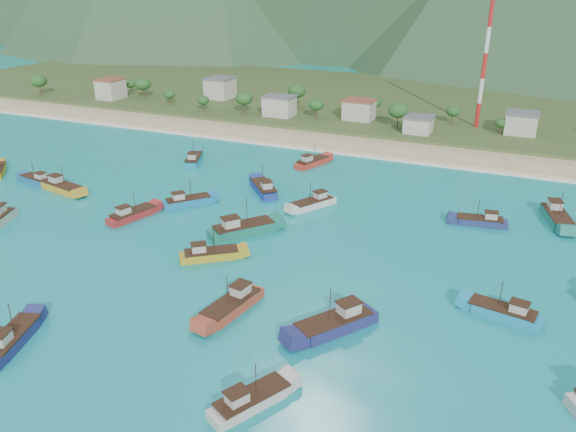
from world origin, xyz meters
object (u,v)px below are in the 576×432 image
at_px(boat_5, 132,215).
at_px(boat_14, 556,217).
at_px(boat_26, 335,324).
at_px(boat_19, 62,188).
at_px(boat_18, 37,180).
at_px(boat_13, 243,229).
at_px(boat_0, 232,306).
at_px(boat_3, 251,401).
at_px(boat_20, 264,189).
at_px(boat_23, 312,163).
at_px(boat_25, 210,255).
at_px(boat_29, 313,204).
at_px(boat_21, 194,160).
at_px(boat_11, 481,222).
at_px(radio_tower, 486,53).
at_px(boat_15, 504,313).
at_px(boat_22, 12,340).
at_px(boat_1, 188,202).

relative_size(boat_5, boat_14, 0.87).
bearing_deg(boat_26, boat_19, 14.93).
bearing_deg(boat_18, boat_13, -85.69).
bearing_deg(boat_0, boat_13, -55.88).
height_order(boat_3, boat_26, boat_26).
bearing_deg(boat_20, boat_23, 41.55).
relative_size(boat_18, boat_25, 1.02).
distance_m(boat_26, boat_29, 43.94).
relative_size(boat_0, boat_21, 1.06).
relative_size(boat_5, boat_21, 0.98).
xyz_separation_m(boat_3, boat_18, (-78.72, 45.18, -0.03)).
distance_m(boat_0, boat_5, 40.25).
bearing_deg(boat_3, boat_21, 154.17).
relative_size(boat_0, boat_3, 1.15).
bearing_deg(boat_29, boat_26, 143.83).
distance_m(boat_11, boat_18, 97.67).
bearing_deg(boat_21, boat_13, -69.59).
height_order(boat_3, boat_5, boat_5).
bearing_deg(boat_29, boat_25, 104.08).
height_order(radio_tower, boat_3, radio_tower).
relative_size(boat_19, boat_26, 0.98).
distance_m(boat_15, boat_22, 65.90).
bearing_deg(boat_1, boat_15, 25.12).
bearing_deg(boat_20, boat_0, -111.15).
bearing_deg(boat_18, boat_23, -44.55).
relative_size(boat_19, boat_29, 1.12).
bearing_deg(boat_19, boat_1, 110.27).
distance_m(boat_3, boat_18, 90.76).
xyz_separation_m(radio_tower, boat_15, (15.98, -104.41, -22.76)).
xyz_separation_m(radio_tower, boat_26, (-4.48, -116.83, -22.54)).
relative_size(boat_0, boat_19, 0.99).
relative_size(boat_14, boat_18, 1.25).
xyz_separation_m(boat_13, boat_23, (-3.37, 43.53, -0.22)).
height_order(boat_19, boat_26, boat_26).
distance_m(boat_5, boat_29, 36.26).
xyz_separation_m(boat_1, boat_14, (70.30, 21.42, 0.19)).
bearing_deg(radio_tower, boat_20, -116.21).
distance_m(boat_13, boat_20, 21.97).
xyz_separation_m(boat_5, boat_13, (23.28, 2.24, 0.23)).
height_order(boat_18, boat_21, boat_21).
bearing_deg(boat_13, boat_20, 144.26).
bearing_deg(boat_20, boat_3, -106.97).
distance_m(boat_14, boat_26, 58.42).
bearing_deg(boat_20, boat_1, -173.24).
relative_size(radio_tower, boat_0, 3.80).
height_order(boat_25, boat_29, boat_29).
bearing_deg(boat_23, boat_21, -140.43).
relative_size(boat_1, boat_13, 0.79).
height_order(boat_5, boat_21, boat_21).
bearing_deg(boat_25, boat_14, 89.82).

